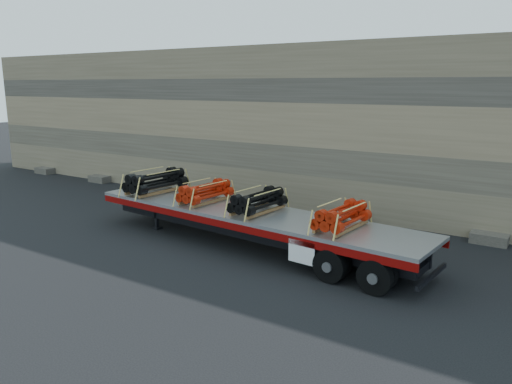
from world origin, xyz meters
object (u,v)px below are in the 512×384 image
bundle_midfront (205,193)px  bundle_midrear (258,202)px  bundle_front (156,182)px  bundle_rear (341,217)px  trailer (248,228)px

bundle_midfront → bundle_midrear: bearing=0.0°
bundle_midfront → bundle_midrear: size_ratio=0.99×
bundle_front → bundle_midfront: 2.63m
bundle_rear → trailer: bearing=180.0°
bundle_midfront → bundle_midrear: bundle_midrear is taller
bundle_midrear → bundle_midfront: bearing=180.0°
bundle_midrear → bundle_front: bearing=-180.0°
trailer → bundle_rear: bearing=0.0°
bundle_rear → bundle_midfront: bearing=180.0°
bundle_midfront → trailer: bearing=-0.0°
bundle_front → bundle_rear: 8.05m
bundle_rear → bundle_midrear: bearing=180.0°
trailer → bundle_midrear: (0.40, -0.03, 0.98)m
trailer → bundle_midrear: bearing=0.0°
bundle_midfront → bundle_rear: bundle_midfront is taller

